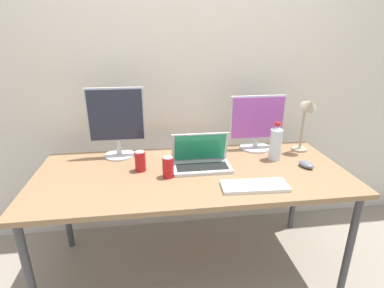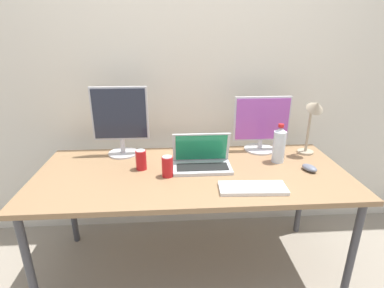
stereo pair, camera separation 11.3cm
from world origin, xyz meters
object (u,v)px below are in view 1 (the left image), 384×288
soda_can_by_laptop (140,161)px  laptop_silver (201,159)px  monitor_left (116,121)px  desk_lamp (308,115)px  keyboard_main (255,186)px  soda_can_near_keyboard (168,167)px  monitor_center (257,123)px  work_desk (192,179)px  mouse_by_keyboard (306,165)px  water_bottle (276,143)px

soda_can_by_laptop → laptop_silver: bearing=0.2°
monitor_left → desk_lamp: size_ratio=1.15×
keyboard_main → soda_can_near_keyboard: (-0.46, 0.20, 0.05)m
soda_can_by_laptop → desk_lamp: size_ratio=0.31×
monitor_left → monitor_center: size_ratio=1.19×
monitor_center → keyboard_main: size_ratio=1.09×
laptop_silver → soda_can_by_laptop: 0.38m
soda_can_by_laptop → soda_can_near_keyboard: bearing=-33.9°
soda_can_near_keyboard → desk_lamp: bearing=14.9°
work_desk → soda_can_by_laptop: soda_can_by_laptop is taller
work_desk → mouse_by_keyboard: 0.73m
work_desk → water_bottle: size_ratio=7.35×
work_desk → laptop_silver: (0.07, 0.06, 0.11)m
water_bottle → laptop_silver: bearing=-173.9°
mouse_by_keyboard → monitor_center: bearing=100.1°
water_bottle → soda_can_by_laptop: (-0.88, -0.06, -0.06)m
laptop_silver → desk_lamp: size_ratio=0.88×
monitor_left → mouse_by_keyboard: size_ratio=4.44×
keyboard_main → desk_lamp: (0.51, 0.45, 0.27)m
monitor_center → desk_lamp: (0.31, -0.12, 0.08)m
laptop_silver → desk_lamp: desk_lamp is taller
monitor_left → mouse_by_keyboard: (1.18, -0.35, -0.23)m
monitor_left → desk_lamp: bearing=-4.7°
soda_can_near_keyboard → desk_lamp: size_ratio=0.31×
water_bottle → desk_lamp: size_ratio=0.63×
work_desk → soda_can_near_keyboard: soda_can_near_keyboard is taller
monitor_left → water_bottle: size_ratio=1.83×
monitor_left → keyboard_main: size_ratio=1.30×
mouse_by_keyboard → soda_can_near_keyboard: bearing=161.0°
monitor_left → soda_can_near_keyboard: size_ratio=3.74×
monitor_center → laptop_silver: bearing=-149.3°
laptop_silver → soda_can_near_keyboard: (-0.21, -0.11, 0.01)m
laptop_silver → mouse_by_keyboard: laptop_silver is taller
mouse_by_keyboard → soda_can_near_keyboard: (-0.87, -0.01, 0.04)m
work_desk → mouse_by_keyboard: bearing=-3.0°
work_desk → monitor_left: monitor_left is taller
work_desk → soda_can_near_keyboard: (-0.15, -0.05, 0.12)m
mouse_by_keyboard → desk_lamp: size_ratio=0.26×
mouse_by_keyboard → work_desk: bearing=157.0°
keyboard_main → mouse_by_keyboard: 0.46m
work_desk → desk_lamp: bearing=14.0°
keyboard_main → mouse_by_keyboard: bearing=30.1°
keyboard_main → desk_lamp: 0.73m
water_bottle → soda_can_near_keyboard: size_ratio=2.04×
soda_can_by_laptop → desk_lamp: (1.13, 0.15, 0.21)m
desk_lamp → monitor_center: bearing=158.9°
mouse_by_keyboard → keyboard_main: bearing=-172.8°
keyboard_main → monitor_center: bearing=73.6°
monitor_left → water_bottle: (1.03, -0.20, -0.13)m
soda_can_by_laptop → desk_lamp: desk_lamp is taller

